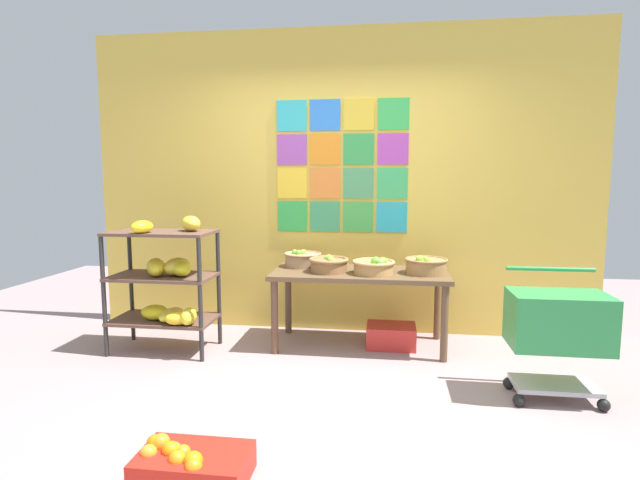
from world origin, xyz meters
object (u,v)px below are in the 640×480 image
(banana_shelf_unit, at_px, (168,278))
(produce_crate_under_table, at_px, (391,336))
(orange_crate_foreground, at_px, (190,464))
(shopping_cart, at_px, (558,325))
(fruit_basket_left, at_px, (374,266))
(fruit_basket_back_right, at_px, (303,259))
(display_table, at_px, (360,280))
(fruit_basket_back_left, at_px, (426,265))
(fruit_basket_centre, at_px, (329,264))

(banana_shelf_unit, distance_m, produce_crate_under_table, 1.98)
(orange_crate_foreground, relative_size, shopping_cart, 0.63)
(fruit_basket_left, height_order, fruit_basket_back_right, fruit_basket_back_right)
(display_table, bearing_deg, banana_shelf_unit, -167.38)
(fruit_basket_back_right, xyz_separation_m, orange_crate_foreground, (-0.17, -2.25, -0.65))
(fruit_basket_back_left, bearing_deg, fruit_basket_left, -170.41)
(shopping_cart, bearing_deg, display_table, 147.94)
(fruit_basket_centre, bearing_deg, banana_shelf_unit, -167.79)
(fruit_basket_back_right, distance_m, produce_crate_under_table, 1.04)
(shopping_cart, bearing_deg, banana_shelf_unit, 171.16)
(fruit_basket_left, height_order, produce_crate_under_table, fruit_basket_left)
(fruit_basket_back_left, distance_m, shopping_cart, 1.19)
(fruit_basket_left, bearing_deg, fruit_basket_back_left, 9.59)
(banana_shelf_unit, distance_m, fruit_basket_back_right, 1.19)
(orange_crate_foreground, bearing_deg, fruit_basket_back_left, 58.41)
(fruit_basket_back_right, xyz_separation_m, shopping_cart, (1.88, -1.06, -0.23))
(orange_crate_foreground, bearing_deg, produce_crate_under_table, 64.98)
(fruit_basket_left, bearing_deg, produce_crate_under_table, 38.82)
(fruit_basket_back_right, distance_m, shopping_cart, 2.17)
(fruit_basket_centre, bearing_deg, display_table, 14.66)
(fruit_basket_back_left, relative_size, orange_crate_foreground, 0.66)
(fruit_basket_back_left, bearing_deg, fruit_basket_back_right, 169.67)
(produce_crate_under_table, xyz_separation_m, shopping_cart, (1.07, -0.91, 0.41))
(fruit_basket_left, bearing_deg, shopping_cart, -32.83)
(fruit_basket_back_right, bearing_deg, fruit_basket_back_left, -10.33)
(fruit_basket_left, distance_m, orange_crate_foreground, 2.24)
(banana_shelf_unit, bearing_deg, shopping_cart, -10.38)
(banana_shelf_unit, height_order, display_table, banana_shelf_unit)
(produce_crate_under_table, bearing_deg, orange_crate_foreground, -115.02)
(fruit_basket_left, height_order, fruit_basket_centre, fruit_basket_left)
(display_table, distance_m, shopping_cart, 1.62)
(banana_shelf_unit, relative_size, orange_crate_foreground, 2.14)
(fruit_basket_left, xyz_separation_m, fruit_basket_back_left, (0.43, 0.07, 0.00))
(fruit_basket_left, xyz_separation_m, fruit_basket_back_right, (-0.66, 0.27, 0.00))
(fruit_basket_back_left, bearing_deg, display_table, 176.71)
(banana_shelf_unit, xyz_separation_m, fruit_basket_left, (1.72, 0.25, 0.10))
(shopping_cart, bearing_deg, produce_crate_under_table, 141.08)
(fruit_basket_centre, xyz_separation_m, shopping_cart, (1.61, -0.83, -0.23))
(fruit_basket_left, height_order, shopping_cart, shopping_cart)
(fruit_basket_centre, relative_size, orange_crate_foreground, 0.63)
(banana_shelf_unit, relative_size, fruit_basket_back_right, 3.42)
(display_table, bearing_deg, fruit_basket_back_left, -3.29)
(banana_shelf_unit, xyz_separation_m, display_table, (1.59, 0.36, -0.04))
(produce_crate_under_table, distance_m, orange_crate_foreground, 2.32)
(produce_crate_under_table, height_order, orange_crate_foreground, orange_crate_foreground)
(display_table, distance_m, orange_crate_foreground, 2.25)
(fruit_basket_back_right, bearing_deg, fruit_basket_left, -22.53)
(display_table, height_order, fruit_basket_left, fruit_basket_left)
(fruit_basket_left, distance_m, produce_crate_under_table, 0.67)
(banana_shelf_unit, bearing_deg, orange_crate_foreground, -62.68)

